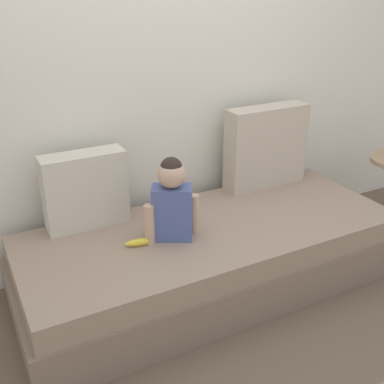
% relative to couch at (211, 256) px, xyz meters
% --- Properties ---
extents(ground_plane, '(12.00, 12.00, 0.00)m').
position_rel_couch_xyz_m(ground_plane, '(0.00, 0.00, -0.20)').
color(ground_plane, brown).
extents(back_wall, '(5.51, 0.10, 2.46)m').
position_rel_couch_xyz_m(back_wall, '(0.00, 0.59, 1.03)').
color(back_wall, silver).
rests_on(back_wall, ground).
extents(couch, '(2.31, 0.93, 0.41)m').
position_rel_couch_xyz_m(couch, '(0.00, 0.00, 0.00)').
color(couch, '#826C5B').
rests_on(couch, ground).
extents(throw_pillow_left, '(0.48, 0.16, 0.45)m').
position_rel_couch_xyz_m(throw_pillow_left, '(-0.63, 0.36, 0.43)').
color(throw_pillow_left, beige).
rests_on(throw_pillow_left, couch).
extents(throw_pillow_right, '(0.58, 0.16, 0.56)m').
position_rel_couch_xyz_m(throw_pillow_right, '(0.63, 0.36, 0.49)').
color(throw_pillow_right, '#C1B29E').
rests_on(throw_pillow_right, couch).
extents(toddler, '(0.33, 0.22, 0.48)m').
position_rel_couch_xyz_m(toddler, '(-0.26, -0.01, 0.44)').
color(toddler, '#4C5B93').
rests_on(toddler, couch).
extents(banana, '(0.18, 0.07, 0.04)m').
position_rel_couch_xyz_m(banana, '(-0.45, -0.01, 0.23)').
color(banana, yellow).
rests_on(banana, couch).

